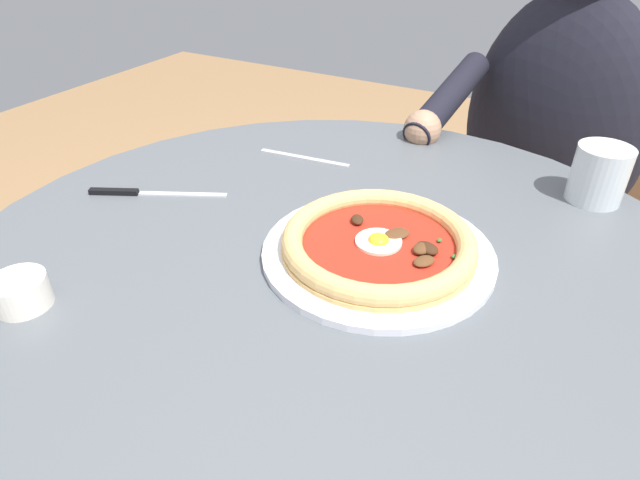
# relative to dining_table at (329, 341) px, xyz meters

# --- Properties ---
(dining_table) EXTENTS (1.00, 1.00, 0.76)m
(dining_table) POSITION_rel_dining_table_xyz_m (0.00, 0.00, 0.00)
(dining_table) COLOR #565B60
(dining_table) RESTS_ON ground
(pizza_on_plate) EXTENTS (0.30, 0.30, 0.04)m
(pizza_on_plate) POSITION_rel_dining_table_xyz_m (-0.05, 0.05, 0.15)
(pizza_on_plate) COLOR white
(pizza_on_plate) RESTS_ON dining_table
(water_glass) EXTENTS (0.08, 0.08, 0.08)m
(water_glass) POSITION_rel_dining_table_xyz_m (-0.34, 0.27, 0.17)
(water_glass) COLOR silver
(water_glass) RESTS_ON dining_table
(steak_knife) EXTENTS (0.10, 0.19, 0.01)m
(steak_knife) POSITION_rel_dining_table_xyz_m (-0.02, -0.35, 0.14)
(steak_knife) COLOR silver
(steak_knife) RESTS_ON dining_table
(ramekin_capers) EXTENTS (0.06, 0.06, 0.04)m
(ramekin_capers) POSITION_rel_dining_table_xyz_m (0.24, -0.27, 0.15)
(ramekin_capers) COLOR white
(ramekin_capers) RESTS_ON dining_table
(fork_utensil) EXTENTS (0.03, 0.17, 0.00)m
(fork_utensil) POSITION_rel_dining_table_xyz_m (-0.25, -0.19, 0.13)
(fork_utensil) COLOR #BCBCC1
(fork_utensil) RESTS_ON dining_table
(diner_person) EXTENTS (0.48, 0.45, 1.19)m
(diner_person) POSITION_rel_dining_table_xyz_m (-0.71, 0.16, -0.09)
(diner_person) COLOR #282833
(diner_person) RESTS_ON ground
(cafe_chair_diner) EXTENTS (0.53, 0.53, 0.92)m
(cafe_chair_diner) POSITION_rel_dining_table_xyz_m (-0.86, 0.20, -0.08)
(cafe_chair_diner) COLOR #957050
(cafe_chair_diner) RESTS_ON ground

